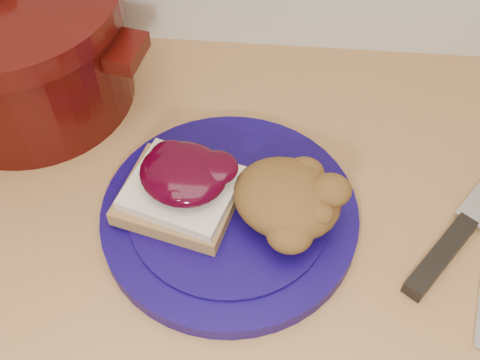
# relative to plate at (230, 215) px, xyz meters

# --- Properties ---
(plate) EXTENTS (0.37, 0.37, 0.02)m
(plate) POSITION_rel_plate_xyz_m (0.00, 0.00, 0.00)
(plate) COLOR #0F0547
(plate) RESTS_ON wood_countertop
(sandwich) EXTENTS (0.15, 0.13, 0.06)m
(sandwich) POSITION_rel_plate_xyz_m (-0.05, 0.01, 0.04)
(sandwich) COLOR olive
(sandwich) RESTS_ON plate
(stuffing_mound) EXTENTS (0.15, 0.14, 0.06)m
(stuffing_mound) POSITION_rel_plate_xyz_m (0.06, -0.00, 0.04)
(stuffing_mound) COLOR brown
(stuffing_mound) RESTS_ON plate
(chef_knife) EXTENTS (0.21, 0.27, 0.02)m
(chef_knife) POSITION_rel_plate_xyz_m (0.26, 0.00, -0.00)
(chef_knife) COLOR black
(chef_knife) RESTS_ON wood_countertop
(dutch_oven) EXTENTS (0.34, 0.33, 0.18)m
(dutch_oven) POSITION_rel_plate_xyz_m (-0.28, 0.18, 0.07)
(dutch_oven) COLOR #350805
(dutch_oven) RESTS_ON wood_countertop
(pepper_grinder) EXTENTS (0.06, 0.06, 0.13)m
(pepper_grinder) POSITION_rel_plate_xyz_m (-0.24, 0.23, 0.06)
(pepper_grinder) COLOR black
(pepper_grinder) RESTS_ON wood_countertop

